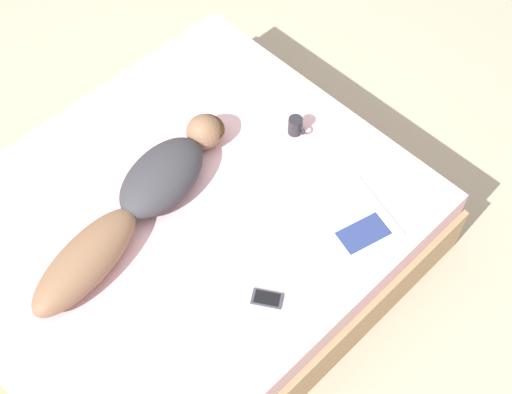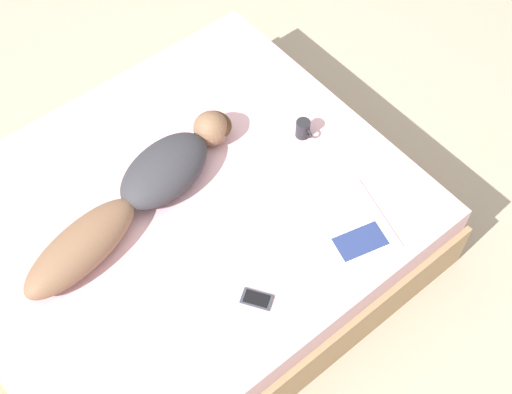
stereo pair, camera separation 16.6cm
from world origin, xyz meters
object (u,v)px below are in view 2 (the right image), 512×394
at_px(person, 139,194).
at_px(open_magazine, 350,225).
at_px(coffee_mug, 303,129).
at_px(cell_phone, 257,299).

xyz_separation_m(person, open_magazine, (0.71, 0.68, -0.09)).
relative_size(person, open_magazine, 2.70).
relative_size(open_magazine, coffee_mug, 4.69).
distance_m(person, open_magazine, 0.99).
distance_m(open_magazine, coffee_mug, 0.58).
bearing_deg(coffee_mug, person, -100.88).
height_order(open_magazine, cell_phone, same).
relative_size(person, cell_phone, 8.45).
relative_size(coffee_mug, cell_phone, 0.67).
relative_size(person, coffee_mug, 12.68).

